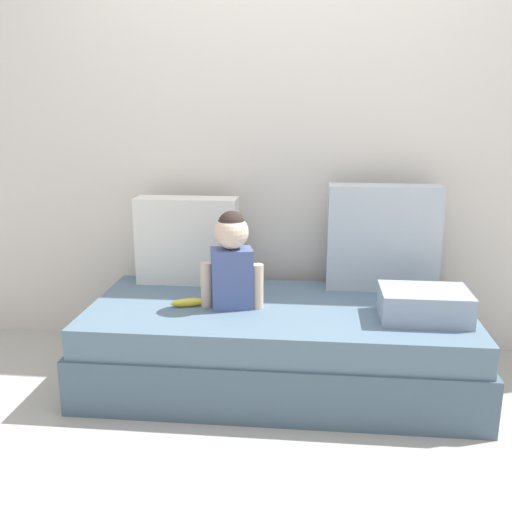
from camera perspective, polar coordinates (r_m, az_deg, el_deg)
ground_plane at (r=2.99m, az=2.20°, el=-12.41°), size 12.00×12.00×0.00m
back_wall at (r=3.23m, az=3.09°, el=12.07°), size 5.11×0.10×2.43m
couch at (r=2.91m, az=2.24°, el=-8.84°), size 1.91×0.87×0.41m
throw_pillow_left at (r=3.15m, az=-6.84°, el=1.53°), size 0.55×0.16×0.47m
throw_pillow_right at (r=3.09m, az=12.52°, el=1.78°), size 0.58×0.16×0.56m
toddler at (r=2.74m, az=-2.44°, el=-0.24°), size 0.31×0.17×0.48m
banana at (r=2.83m, az=-6.79°, el=-4.62°), size 0.17×0.10×0.04m
folded_blanket at (r=2.75m, az=16.40°, el=-4.65°), size 0.40×0.28×0.14m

